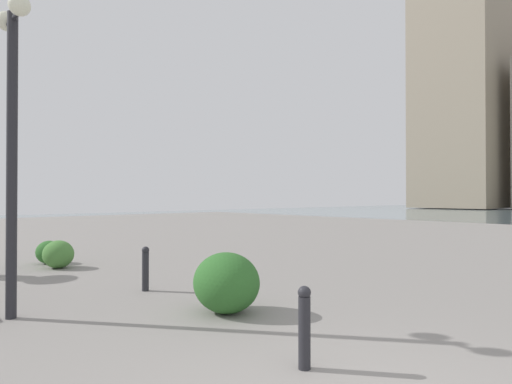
% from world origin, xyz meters
% --- Properties ---
extents(building_annex, '(11.37, 12.99, 32.68)m').
position_xyz_m(building_annex, '(25.76, -64.75, 16.34)').
color(building_annex, gray).
rests_on(building_annex, ground).
extents(lamppost, '(0.98, 0.28, 4.36)m').
position_xyz_m(lamppost, '(5.07, 1.10, 2.87)').
color(lamppost, '#232328').
rests_on(lamppost, ground).
extents(bollard_near, '(0.13, 0.13, 0.81)m').
position_xyz_m(bollard_near, '(1.19, -0.57, 0.42)').
color(bollard_near, '#232328').
rests_on(bollard_near, ground).
extents(bollard_mid, '(0.13, 0.13, 0.79)m').
position_xyz_m(bollard_mid, '(5.41, -1.11, 0.41)').
color(bollard_mid, '#232328').
rests_on(bollard_mid, ground).
extents(shrub_low, '(0.67, 0.61, 0.57)m').
position_xyz_m(shrub_low, '(9.90, -0.82, 0.29)').
color(shrub_low, '#2D6628').
rests_on(shrub_low, ground).
extents(shrub_round, '(0.76, 0.69, 0.65)m').
position_xyz_m(shrub_round, '(9.01, -0.77, 0.32)').
color(shrub_round, '#477F38').
rests_on(shrub_round, ground).
extents(shrub_wide, '(1.03, 0.92, 0.87)m').
position_xyz_m(shrub_wide, '(3.30, -1.27, 0.44)').
color(shrub_wide, '#2D6628').
rests_on(shrub_wide, ground).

